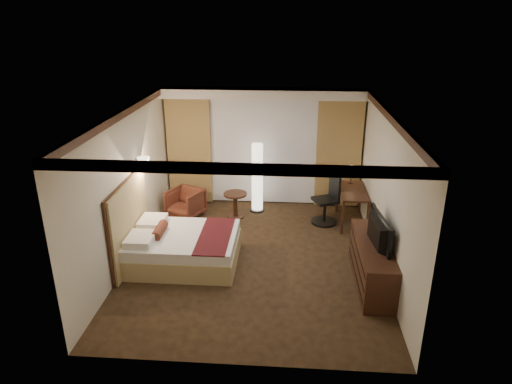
# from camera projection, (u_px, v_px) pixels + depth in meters

# --- Properties ---
(floor) EXTENTS (4.50, 5.50, 0.01)m
(floor) POSITION_uv_depth(u_px,v_px,m) (254.00, 258.00, 8.41)
(floor) COLOR black
(floor) RESTS_ON ground
(ceiling) EXTENTS (4.50, 5.50, 0.01)m
(ceiling) POSITION_uv_depth(u_px,v_px,m) (254.00, 112.00, 7.42)
(ceiling) COLOR white
(ceiling) RESTS_ON back_wall
(back_wall) EXTENTS (4.50, 0.02, 2.70)m
(back_wall) POSITION_uv_depth(u_px,v_px,m) (264.00, 147.00, 10.46)
(back_wall) COLOR beige
(back_wall) RESTS_ON floor
(left_wall) EXTENTS (0.02, 5.50, 2.70)m
(left_wall) POSITION_uv_depth(u_px,v_px,m) (128.00, 186.00, 8.07)
(left_wall) COLOR beige
(left_wall) RESTS_ON floor
(right_wall) EXTENTS (0.02, 5.50, 2.70)m
(right_wall) POSITION_uv_depth(u_px,v_px,m) (386.00, 193.00, 7.76)
(right_wall) COLOR beige
(right_wall) RESTS_ON floor
(crown_molding) EXTENTS (4.50, 5.50, 0.12)m
(crown_molding) POSITION_uv_depth(u_px,v_px,m) (254.00, 116.00, 7.44)
(crown_molding) COLOR black
(crown_molding) RESTS_ON ceiling
(soffit) EXTENTS (4.50, 0.50, 0.20)m
(soffit) POSITION_uv_depth(u_px,v_px,m) (263.00, 93.00, 9.77)
(soffit) COLOR white
(soffit) RESTS_ON ceiling
(curtain_sheer) EXTENTS (2.48, 0.04, 2.45)m
(curtain_sheer) POSITION_uv_depth(u_px,v_px,m) (263.00, 152.00, 10.42)
(curtain_sheer) COLOR silver
(curtain_sheer) RESTS_ON back_wall
(curtain_left_drape) EXTENTS (1.00, 0.14, 2.45)m
(curtain_left_drape) POSITION_uv_depth(u_px,v_px,m) (190.00, 151.00, 10.49)
(curtain_left_drape) COLOR #A98A4D
(curtain_left_drape) RESTS_ON back_wall
(curtain_right_drape) EXTENTS (1.00, 0.14, 2.45)m
(curtain_right_drape) POSITION_uv_depth(u_px,v_px,m) (339.00, 154.00, 10.25)
(curtain_right_drape) COLOR #A98A4D
(curtain_right_drape) RESTS_ON back_wall
(wall_sconce) EXTENTS (0.24, 0.24, 0.24)m
(wall_sconce) POSITION_uv_depth(u_px,v_px,m) (144.00, 163.00, 8.43)
(wall_sconce) COLOR white
(wall_sconce) RESTS_ON left_wall
(bed) EXTENTS (1.89, 1.48, 0.55)m
(bed) POSITION_uv_depth(u_px,v_px,m) (184.00, 248.00, 8.17)
(bed) COLOR white
(bed) RESTS_ON floor
(headboard) EXTENTS (0.12, 1.78, 1.50)m
(headboard) POSITION_uv_depth(u_px,v_px,m) (130.00, 223.00, 8.07)
(headboard) COLOR tan
(headboard) RESTS_ON floor
(armchair) EXTENTS (0.88, 0.86, 0.69)m
(armchair) POSITION_uv_depth(u_px,v_px,m) (185.00, 202.00, 10.02)
(armchair) COLOR #4D2317
(armchair) RESTS_ON floor
(side_table) EXTENTS (0.51, 0.51, 0.56)m
(side_table) POSITION_uv_depth(u_px,v_px,m) (235.00, 205.00, 10.00)
(side_table) COLOR black
(side_table) RESTS_ON floor
(floor_lamp) EXTENTS (0.33, 0.33, 1.58)m
(floor_lamp) POSITION_uv_depth(u_px,v_px,m) (257.00, 178.00, 10.14)
(floor_lamp) COLOR white
(floor_lamp) RESTS_ON floor
(desk) EXTENTS (0.55, 1.19, 0.75)m
(desk) POSITION_uv_depth(u_px,v_px,m) (352.00, 207.00, 9.68)
(desk) COLOR black
(desk) RESTS_ON floor
(desk_lamp) EXTENTS (0.18, 0.18, 0.34)m
(desk_lamp) POSITION_uv_depth(u_px,v_px,m) (351.00, 175.00, 9.90)
(desk_lamp) COLOR #FFD899
(desk_lamp) RESTS_ON desk
(office_chair) EXTENTS (0.72, 0.72, 1.13)m
(office_chair) POSITION_uv_depth(u_px,v_px,m) (325.00, 198.00, 9.61)
(office_chair) COLOR black
(office_chair) RESTS_ON floor
(dresser) EXTENTS (0.50, 1.87, 0.73)m
(dresser) POSITION_uv_depth(u_px,v_px,m) (372.00, 263.00, 7.52)
(dresser) COLOR black
(dresser) RESTS_ON floor
(television) EXTENTS (0.74, 1.14, 0.14)m
(television) POSITION_uv_depth(u_px,v_px,m) (374.00, 226.00, 7.28)
(television) COLOR black
(television) RESTS_ON dresser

